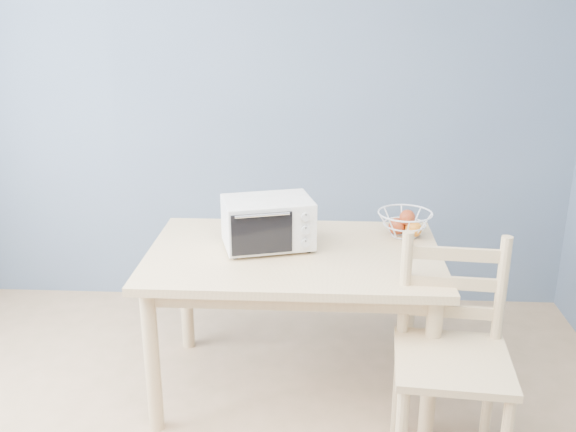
# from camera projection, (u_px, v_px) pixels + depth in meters

# --- Properties ---
(room) EXTENTS (4.01, 4.51, 2.61)m
(room) POSITION_uv_depth(u_px,v_px,m) (152.00, 231.00, 1.76)
(room) COLOR tan
(room) RESTS_ON ground
(dining_table) EXTENTS (1.40, 0.90, 0.75)m
(dining_table) POSITION_uv_depth(u_px,v_px,m) (294.00, 271.00, 3.10)
(dining_table) COLOR #E4C588
(dining_table) RESTS_ON ground
(toaster_oven) EXTENTS (0.48, 0.40, 0.25)m
(toaster_oven) POSITION_uv_depth(u_px,v_px,m) (265.00, 223.00, 3.07)
(toaster_oven) COLOR white
(toaster_oven) RESTS_ON dining_table
(fruit_basket) EXTENTS (0.29, 0.29, 0.14)m
(fruit_basket) POSITION_uv_depth(u_px,v_px,m) (405.00, 223.00, 3.24)
(fruit_basket) COLOR white
(fruit_basket) RESTS_ON dining_table
(dining_chair) EXTENTS (0.50, 0.50, 0.99)m
(dining_chair) POSITION_uv_depth(u_px,v_px,m) (451.00, 360.00, 2.64)
(dining_chair) COLOR #E4C588
(dining_chair) RESTS_ON ground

